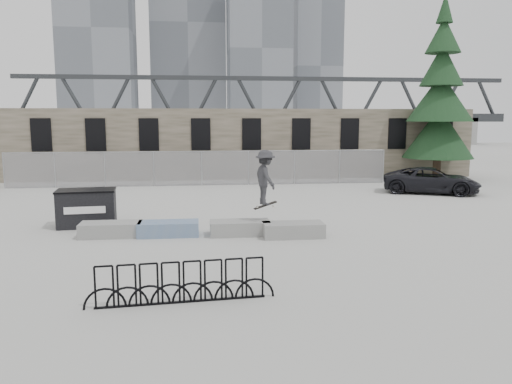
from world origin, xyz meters
TOP-DOWN VIEW (x-y plane):
  - ground at (0.00, 0.00)m, footprint 120.00×120.00m
  - stone_wall at (0.00, 16.24)m, footprint 36.00×2.58m
  - chainlink_fence at (-0.00, 12.50)m, footprint 22.06×0.06m
  - planter_far_left at (-3.09, 0.01)m, footprint 2.00×0.90m
  - planter_center_left at (-1.21, -0.09)m, footprint 2.00×0.90m
  - planter_center_right at (1.18, -0.23)m, footprint 2.00×0.90m
  - planter_offset at (2.91, -0.74)m, footprint 2.00×0.90m
  - dumpster at (-4.22, 1.76)m, footprint 2.17×1.45m
  - bike_rack at (-0.56, -6.36)m, footprint 4.03×0.40m
  - spruce_tree at (14.99, 13.66)m, footprint 4.38×4.38m
  - skyline_towers at (-1.01, 93.81)m, footprint 58.00×28.00m
  - truss_bridge at (10.00, 55.00)m, footprint 70.00×3.00m
  - suv at (11.95, 8.08)m, footprint 5.35×4.05m
  - skateboarder at (2.05, -0.23)m, footprint 0.98×1.33m

SIDE VIEW (x-z plane):
  - ground at x=0.00m, z-range 0.00..0.00m
  - planter_far_left at x=-3.09m, z-range 0.02..0.50m
  - planter_center_left at x=-1.21m, z-range 0.02..0.50m
  - planter_center_right at x=1.18m, z-range 0.02..0.50m
  - planter_offset at x=2.91m, z-range 0.02..0.50m
  - bike_rack at x=-0.56m, z-range -0.01..0.89m
  - suv at x=11.95m, z-range 0.00..1.35m
  - dumpster at x=-4.22m, z-range 0.01..1.36m
  - chainlink_fence at x=0.00m, z-range 0.03..2.05m
  - skateboarder at x=2.05m, z-range 0.94..2.93m
  - stone_wall at x=0.00m, z-range 0.01..4.51m
  - truss_bridge at x=10.00m, z-range -0.77..9.03m
  - spruce_tree at x=14.99m, z-range -0.91..10.59m
  - skyline_towers at x=-1.01m, z-range -3.21..44.79m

